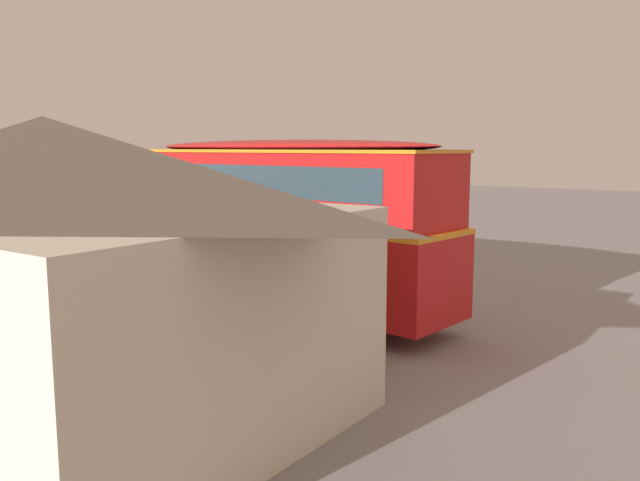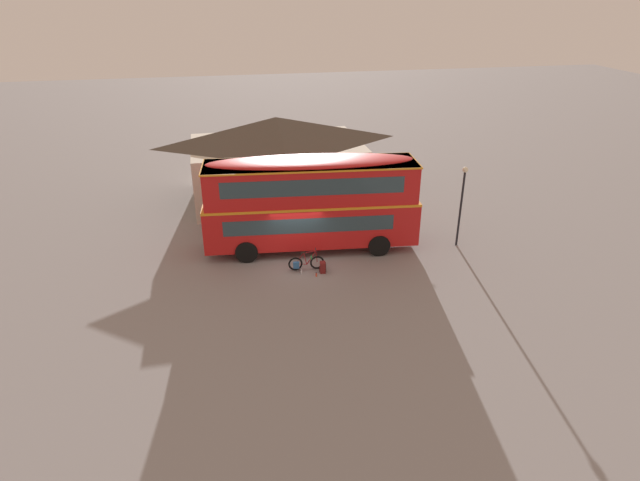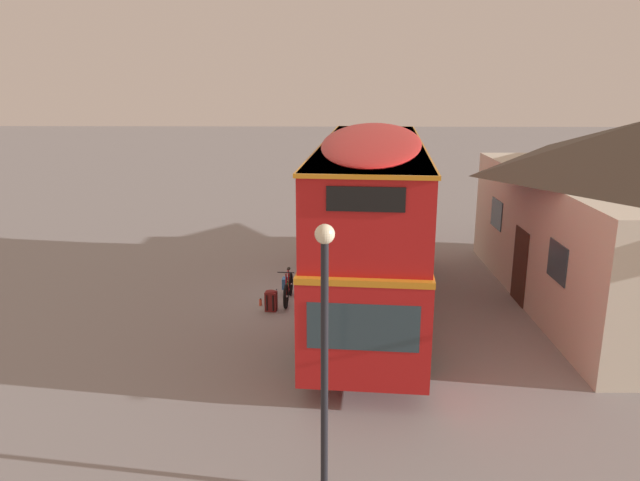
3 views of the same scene
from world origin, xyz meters
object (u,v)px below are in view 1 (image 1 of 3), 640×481
Objects in this scene: touring_bicycle at (347,287)px; water_bottle_clear_plastic at (359,294)px; street_lamp at (141,202)px; water_bottle_red_squeeze at (349,290)px; double_decker_bus at (281,218)px; backpack_on_ground at (334,284)px.

touring_bicycle is 0.49m from water_bottle_clear_plastic.
water_bottle_clear_plastic is 8.89m from street_lamp.
touring_bicycle is at bearing 118.40° from water_bottle_red_squeeze.
double_decker_bus is 2.54× the size of street_lamp.
street_lamp is (8.40, 1.45, 2.53)m from water_bottle_clear_plastic.
backpack_on_ground reaches higher than water_bottle_red_squeeze.
double_decker_bus is at bearing 72.36° from touring_bicycle.
double_decker_bus is at bearing 83.92° from water_bottle_red_squeeze.
touring_bicycle is 0.41× the size of street_lamp.
water_bottle_red_squeeze is at bearing -31.85° from water_bottle_clear_plastic.
touring_bicycle is 0.88m from water_bottle_red_squeeze.
touring_bicycle is 0.87m from backpack_on_ground.
double_decker_bus is 3.74m from water_bottle_clear_plastic.
touring_bicycle is 2.91× the size of backpack_on_ground.
double_decker_bus is 6.25× the size of touring_bicycle.
double_decker_bus is 3.93m from water_bottle_red_squeeze.
backpack_on_ground is at bearing -27.73° from touring_bicycle.
double_decker_bus reaches higher than touring_bicycle.
backpack_on_ground is (0.76, -0.40, -0.07)m from touring_bicycle.
double_decker_bus is at bearing 91.12° from backpack_on_ground.
street_lamp is at bearing -8.68° from double_decker_bus.
backpack_on_ground is at bearing -3.53° from water_bottle_clear_plastic.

